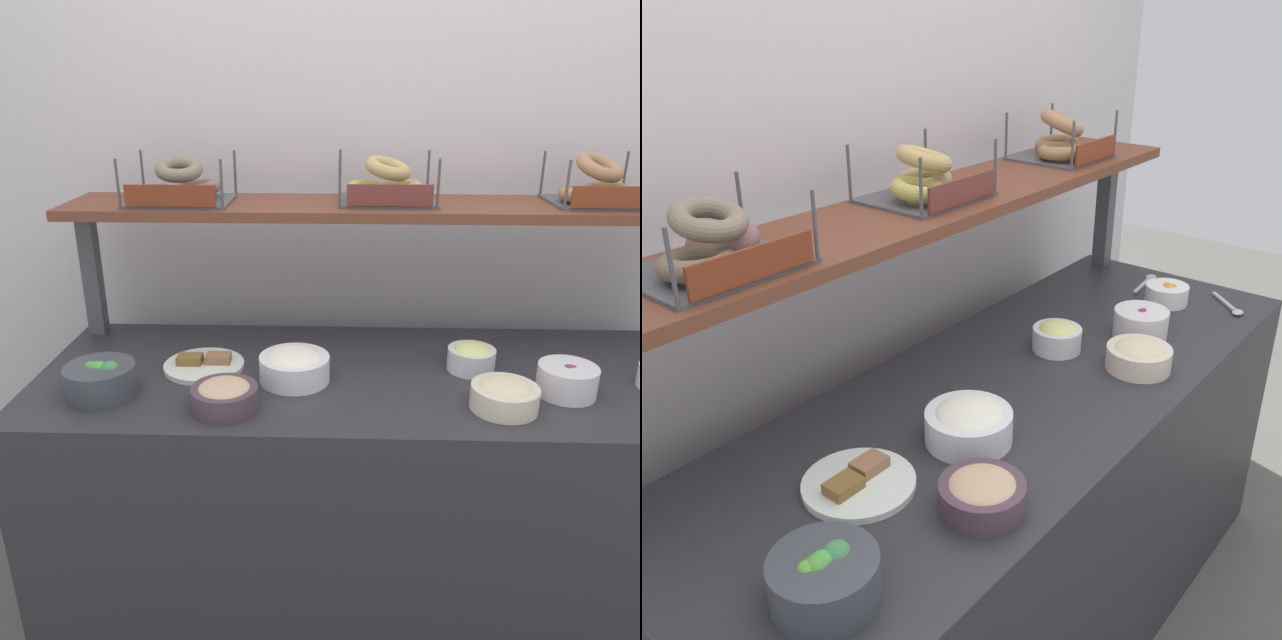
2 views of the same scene
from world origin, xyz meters
TOP-DOWN VIEW (x-y plane):
  - ground_plane at (0.00, 0.00)m, footprint 8.00×8.00m
  - back_wall at (0.00, 0.55)m, footprint 3.16×0.06m
  - deli_counter at (0.00, 0.00)m, footprint 1.96×0.70m
  - shelf_riser_right at (0.92, 0.27)m, footprint 0.05×0.05m
  - upper_shelf at (0.00, 0.27)m, footprint 1.92×0.32m
  - bowl_egg_salad at (0.24, 0.03)m, footprint 0.13×0.13m
  - bowl_fruit_salad at (0.73, -0.07)m, footprint 0.13×0.13m
  - bowl_cream_cheese at (-0.26, -0.05)m, footprint 0.19×0.19m
  - bowl_veggie_mix at (-0.76, -0.15)m, footprint 0.18×0.18m
  - bowl_beet_salad at (0.46, -0.11)m, footprint 0.15×0.15m
  - bowl_potato_salad at (0.28, -0.19)m, footprint 0.17×0.17m
  - bowl_hummus at (-0.42, -0.22)m, footprint 0.17×0.17m
  - serving_plate_white at (-0.52, 0.01)m, footprint 0.23×0.23m
  - serving_spoon_near_plate at (0.81, -0.25)m, footprint 0.14×0.14m
  - serving_spoon_by_edge at (0.85, 0.06)m, footprint 0.18×0.04m
  - bagel_basket_poppy at (-0.62, 0.26)m, footprint 0.30×0.25m
  - bagel_basket_sesame at (-0.01, 0.29)m, footprint 0.29×0.25m
  - bagel_basket_everything at (0.61, 0.28)m, footprint 0.27×0.25m

SIDE VIEW (x-z plane):
  - ground_plane at x=0.00m, z-range 0.00..0.00m
  - deli_counter at x=0.00m, z-range 0.00..0.85m
  - serving_spoon_near_plate at x=0.81m, z-range 0.85..0.86m
  - serving_spoon_by_edge at x=0.85m, z-range 0.85..0.86m
  - serving_plate_white at x=-0.52m, z-range 0.84..0.88m
  - bowl_fruit_salad at x=0.73m, z-range 0.85..0.92m
  - bowl_hummus at x=-0.42m, z-range 0.85..0.92m
  - bowl_potato_salad at x=0.28m, z-range 0.85..0.93m
  - bowl_egg_salad at x=0.24m, z-range 0.85..0.93m
  - bowl_beet_salad at x=0.46m, z-range 0.85..0.93m
  - bowl_veggie_mix at x=-0.76m, z-range 0.85..0.94m
  - bowl_cream_cheese at x=-0.26m, z-range 0.85..0.94m
  - shelf_riser_right at x=0.92m, z-range 0.85..1.25m
  - back_wall at x=0.00m, z-range 0.00..2.40m
  - upper_shelf at x=0.00m, z-range 1.25..1.28m
  - bagel_basket_poppy at x=-0.62m, z-range 1.26..1.40m
  - bagel_basket_sesame at x=-0.01m, z-range 1.26..1.40m
  - bagel_basket_everything at x=0.61m, z-range 1.25..1.40m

